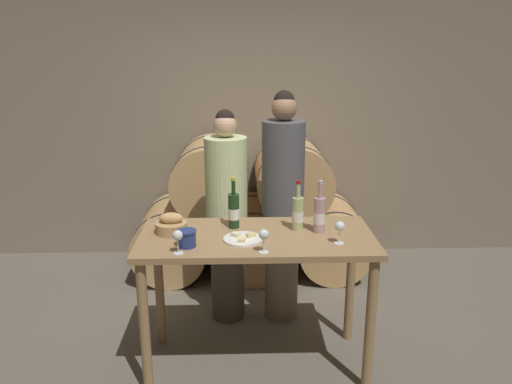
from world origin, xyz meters
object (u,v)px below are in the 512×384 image
(person_left, at_px, (227,217))
(blue_crock, at_px, (187,238))
(wine_glass_far_left, at_px, (178,237))
(bread_basket, at_px, (171,225))
(cheese_plate, at_px, (243,239))
(tasting_table, at_px, (257,256))
(wine_bottle_red, at_px, (234,210))
(wine_glass_center, at_px, (340,227))
(wine_bottle_white, at_px, (298,213))
(wine_bottle_rose, at_px, (319,215))
(wine_glass_left, at_px, (264,236))
(person_right, at_px, (283,207))

(person_left, xyz_separation_m, blue_crock, (-0.22, -0.81, 0.15))
(blue_crock, relative_size, wine_glass_far_left, 0.84)
(bread_basket, relative_size, cheese_plate, 0.84)
(tasting_table, height_order, wine_bottle_red, wine_bottle_red)
(bread_basket, relative_size, wine_glass_center, 1.44)
(wine_glass_far_left, height_order, wine_glass_center, same)
(wine_bottle_white, height_order, wine_bottle_rose, wine_bottle_rose)
(wine_bottle_red, bearing_deg, blue_crock, -131.51)
(cheese_plate, height_order, wine_glass_left, wine_glass_left)
(wine_bottle_white, xyz_separation_m, bread_basket, (-0.83, -0.03, -0.06))
(bread_basket, bearing_deg, wine_glass_far_left, -76.12)
(wine_bottle_red, xyz_separation_m, wine_bottle_white, (0.42, -0.06, -0.00))
(person_right, bearing_deg, tasting_table, -109.07)
(tasting_table, bearing_deg, blue_crock, -158.43)
(person_left, distance_m, blue_crock, 0.85)
(tasting_table, distance_m, wine_glass_left, 0.37)
(wine_bottle_rose, distance_m, wine_glass_far_left, 0.94)
(wine_glass_left, bearing_deg, person_right, 78.43)
(tasting_table, xyz_separation_m, cheese_plate, (-0.09, -0.08, 0.15))
(wine_glass_center, bearing_deg, wine_bottle_red, 155.23)
(wine_bottle_white, distance_m, wine_glass_far_left, 0.83)
(wine_bottle_white, distance_m, bread_basket, 0.83)
(person_right, height_order, wine_bottle_rose, person_right)
(wine_bottle_rose, height_order, bread_basket, wine_bottle_rose)
(wine_bottle_red, distance_m, cheese_plate, 0.26)
(person_left, xyz_separation_m, bread_basket, (-0.34, -0.57, 0.15))
(wine_glass_center, bearing_deg, person_left, 132.22)
(blue_crock, height_order, wine_glass_center, wine_glass_center)
(person_right, bearing_deg, wine_glass_left, -101.57)
(wine_bottle_red, bearing_deg, wine_glass_left, -66.86)
(person_left, height_order, bread_basket, person_left)
(cheese_plate, relative_size, wine_glass_center, 1.71)
(wine_glass_far_left, bearing_deg, wine_glass_left, -0.10)
(cheese_plate, bearing_deg, blue_crock, -165.09)
(wine_bottle_rose, relative_size, bread_basket, 1.68)
(person_right, xyz_separation_m, wine_bottle_rose, (0.19, -0.59, 0.14))
(wine_bottle_white, bearing_deg, person_left, 131.68)
(person_left, bearing_deg, cheese_plate, -80.37)
(wine_bottle_white, distance_m, blue_crock, 0.75)
(wine_bottle_white, bearing_deg, wine_bottle_rose, -18.28)
(wine_bottle_white, height_order, blue_crock, wine_bottle_white)
(blue_crock, relative_size, wine_glass_left, 0.84)
(cheese_plate, relative_size, wine_glass_left, 1.71)
(wine_glass_center, bearing_deg, wine_glass_left, -165.37)
(person_left, bearing_deg, blue_crock, -105.23)
(tasting_table, height_order, blue_crock, blue_crock)
(blue_crock, bearing_deg, cheese_plate, 14.91)
(wine_glass_center, bearing_deg, person_right, 109.87)
(wine_bottle_white, xyz_separation_m, blue_crock, (-0.70, -0.26, -0.06))
(wine_glass_left, bearing_deg, wine_bottle_red, 113.14)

